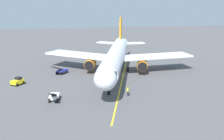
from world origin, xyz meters
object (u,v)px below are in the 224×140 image
at_px(tug_near_nose, 18,81).
at_px(tug_portside, 115,60).
at_px(ground_crew_marshaller, 128,91).
at_px(belt_loader_rear_apron, 54,96).
at_px(airplane, 116,56).
at_px(belt_loader_starboard_side, 62,71).

xyz_separation_m(tug_near_nose, tug_portside, (-22.33, -15.73, 0.00)).
bearing_deg(ground_crew_marshaller, belt_loader_rear_apron, -0.69).
distance_m(airplane, belt_loader_starboard_side, 12.46).
distance_m(ground_crew_marshaller, belt_loader_rear_apron, 12.28).
bearing_deg(belt_loader_starboard_side, airplane, 168.10).
distance_m(airplane, tug_near_nose, 20.91).
bearing_deg(belt_loader_rear_apron, tug_near_nose, -55.22).
relative_size(belt_loader_starboard_side, belt_loader_rear_apron, 0.91).
relative_size(tug_near_nose, belt_loader_rear_apron, 0.58).
bearing_deg(belt_loader_rear_apron, airplane, -132.30).
bearing_deg(tug_portside, ground_crew_marshaller, 83.32).
height_order(ground_crew_marshaller, belt_loader_starboard_side, belt_loader_starboard_side).
distance_m(tug_portside, belt_loader_starboard_side, 16.50).
height_order(tug_near_nose, belt_loader_rear_apron, belt_loader_rear_apron).
height_order(tug_near_nose, tug_portside, same).
relative_size(tug_near_nose, tug_portside, 1.13).
distance_m(airplane, tug_portside, 12.02).
bearing_deg(belt_loader_rear_apron, tug_portside, -120.67).
distance_m(tug_near_nose, tug_portside, 27.32).
xyz_separation_m(belt_loader_starboard_side, belt_loader_rear_apron, (1.41, 16.95, 0.00)).
height_order(ground_crew_marshaller, belt_loader_rear_apron, belt_loader_rear_apron).
relative_size(airplane, ground_crew_marshaller, 23.12).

